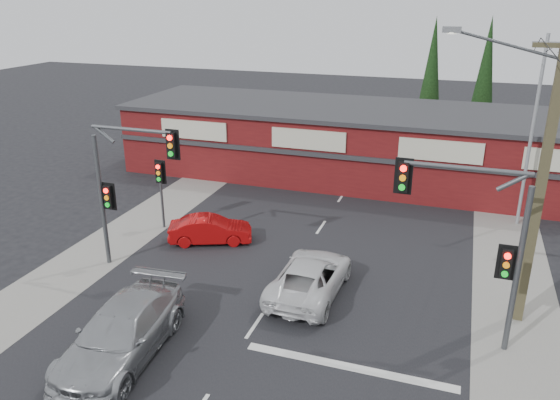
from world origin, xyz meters
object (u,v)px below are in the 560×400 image
(red_sedan, at_px, (210,230))
(shop_building, at_px, (342,141))
(silver_suv, at_px, (122,333))
(utility_pole, at_px, (539,171))
(white_suv, at_px, (310,276))

(red_sedan, bearing_deg, shop_building, -37.90)
(silver_suv, relative_size, shop_building, 0.21)
(silver_suv, relative_size, utility_pole, 0.57)
(white_suv, relative_size, shop_building, 0.18)
(utility_pole, bearing_deg, shop_building, 123.76)
(red_sedan, xyz_separation_m, shop_building, (3.34, 11.76, 1.52))
(white_suv, xyz_separation_m, utility_pole, (7.19, 0.64, 4.70))
(white_suv, distance_m, silver_suv, 7.13)
(white_suv, height_order, silver_suv, silver_suv)
(red_sedan, bearing_deg, silver_suv, 165.03)
(silver_suv, height_order, red_sedan, silver_suv)
(silver_suv, relative_size, red_sedan, 1.53)
(white_suv, bearing_deg, utility_pole, -173.37)
(white_suv, relative_size, utility_pole, 0.50)
(white_suv, relative_size, red_sedan, 1.35)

